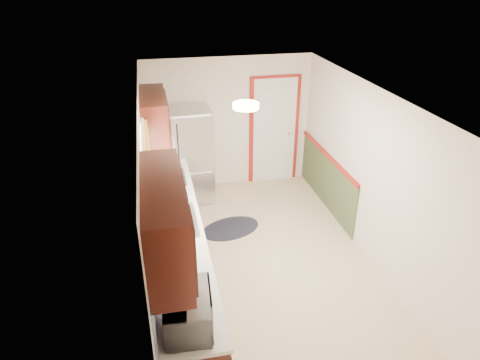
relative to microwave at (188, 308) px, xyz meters
name	(u,v)px	position (x,y,z in m)	size (l,w,h in m)	color
room_shell	(264,186)	(1.20, 1.95, 0.06)	(3.20, 5.20, 2.52)	beige
kitchen_run	(173,234)	(-0.04, 1.66, -0.33)	(0.63, 4.00, 2.20)	#39120D
back_wall_trim	(285,141)	(2.19, 4.16, -0.25)	(1.12, 2.30, 2.08)	maroon
ceiling_fixture	(246,106)	(0.90, 1.75, 1.22)	(0.30, 0.30, 0.06)	#FFD88C
microwave	(188,308)	(0.00, 0.00, 0.00)	(0.60, 0.33, 0.41)	white
refrigerator	(191,155)	(0.45, 4.00, -0.31)	(0.73, 0.72, 1.67)	#B7B7BC
rug	(231,228)	(0.91, 2.85, -1.14)	(0.96, 0.62, 0.01)	black
cooktop	(169,178)	(0.01, 2.97, -0.19)	(0.48, 0.58, 0.02)	black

